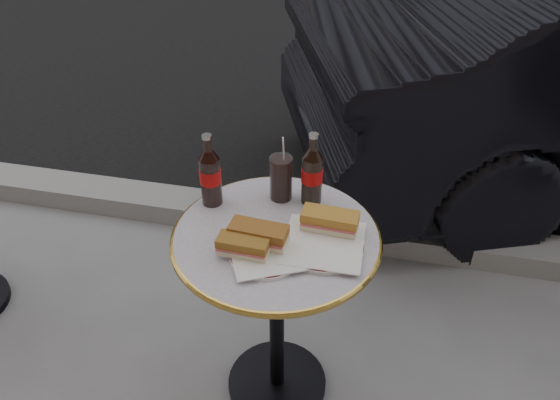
% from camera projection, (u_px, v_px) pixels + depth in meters
% --- Properties ---
extents(ground, '(80.00, 80.00, 0.00)m').
position_uv_depth(ground, '(277.00, 385.00, 2.03)').
color(ground, gray).
rests_on(ground, ground).
extents(curb, '(40.00, 0.20, 0.12)m').
position_uv_depth(curb, '(317.00, 226.00, 2.71)').
color(curb, gray).
rests_on(curb, ground).
extents(bistro_table, '(0.62, 0.62, 0.73)m').
position_uv_depth(bistro_table, '(277.00, 318.00, 1.81)').
color(bistro_table, '#BAB2C4').
rests_on(bistro_table, ground).
extents(plate_left, '(0.25, 0.25, 0.01)m').
position_uv_depth(plate_left, '(265.00, 255.00, 1.52)').
color(plate_left, white).
rests_on(plate_left, bistro_table).
extents(plate_right, '(0.27, 0.27, 0.01)m').
position_uv_depth(plate_right, '(323.00, 245.00, 1.55)').
color(plate_right, silver).
rests_on(plate_right, bistro_table).
extents(sandwich_left_a, '(0.14, 0.07, 0.05)m').
position_uv_depth(sandwich_left_a, '(243.00, 247.00, 1.50)').
color(sandwich_left_a, '#8E5F24').
rests_on(sandwich_left_a, plate_left).
extents(sandwich_left_b, '(0.17, 0.09, 0.06)m').
position_uv_depth(sandwich_left_b, '(258.00, 235.00, 1.53)').
color(sandwich_left_b, brown).
rests_on(sandwich_left_b, plate_left).
extents(sandwich_right, '(0.17, 0.09, 0.06)m').
position_uv_depth(sandwich_right, '(330.00, 222.00, 1.58)').
color(sandwich_right, '#B1792D').
rests_on(sandwich_right, plate_right).
extents(cola_bottle_left, '(0.07, 0.07, 0.24)m').
position_uv_depth(cola_bottle_left, '(210.00, 170.00, 1.65)').
color(cola_bottle_left, black).
rests_on(cola_bottle_left, bistro_table).
extents(cola_bottle_right, '(0.09, 0.09, 0.24)m').
position_uv_depth(cola_bottle_right, '(312.00, 169.00, 1.66)').
color(cola_bottle_right, black).
rests_on(cola_bottle_right, bistro_table).
extents(cola_glass, '(0.09, 0.09, 0.15)m').
position_uv_depth(cola_glass, '(281.00, 178.00, 1.70)').
color(cola_glass, black).
rests_on(cola_glass, bistro_table).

